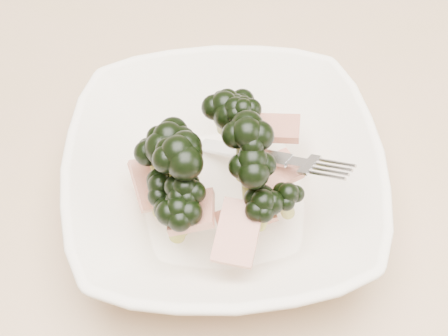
{
  "coord_description": "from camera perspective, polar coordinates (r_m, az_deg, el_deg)",
  "views": [
    {
      "loc": [
        -0.04,
        -0.27,
        1.22
      ],
      "look_at": [
        -0.02,
        0.02,
        0.8
      ],
      "focal_mm": 50.0,
      "sensor_mm": 36.0,
      "label": 1
    }
  ],
  "objects": [
    {
      "name": "broccoli_dish",
      "position": [
        0.52,
        -0.12,
        -0.86
      ],
      "size": [
        0.26,
        0.26,
        0.12
      ],
      "color": "#F3E4CE",
      "rests_on": "dining_table"
    },
    {
      "name": "dining_table",
      "position": [
        0.63,
        1.76,
        -9.4
      ],
      "size": [
        1.2,
        0.8,
        0.75
      ],
      "color": "tan",
      "rests_on": "ground"
    }
  ]
}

